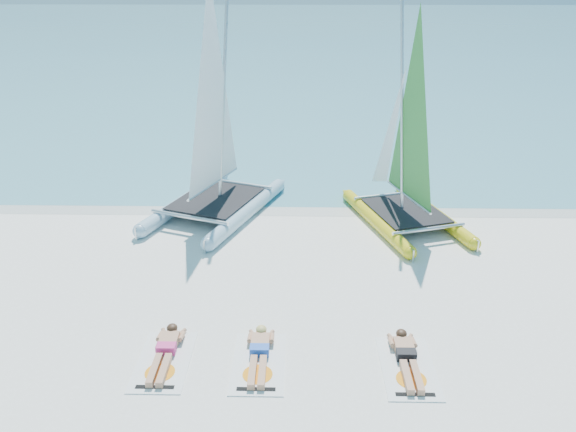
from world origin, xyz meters
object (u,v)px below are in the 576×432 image
object	(u,v)px
catamaran_blue	(214,143)
towel_c	(408,367)
sunbather_c	(407,356)
sunbather_b	(259,352)
sunbather_a	(166,350)
towel_a	(164,361)
catamaran_yellow	(403,152)
towel_b	(259,363)

from	to	relation	value
catamaran_blue	towel_c	world-z (taller)	catamaran_blue
sunbather_c	sunbather_b	bearing A→B (deg)	178.27
sunbather_a	towel_c	bearing A→B (deg)	-3.68
towel_a	sunbather_c	size ratio (longest dim) A/B	1.07
catamaran_blue	sunbather_c	distance (m)	8.82
sunbather_a	catamaran_blue	bearing A→B (deg)	89.55
sunbather_b	towel_c	size ratio (longest dim) A/B	0.93
catamaran_yellow	towel_c	bearing A→B (deg)	-114.94
towel_b	towel_c	size ratio (longest dim) A/B	1.00
towel_a	towel_c	distance (m)	4.63
catamaran_blue	sunbather_b	size ratio (longest dim) A/B	4.26
sunbather_a	sunbather_b	world-z (taller)	same
sunbather_b	towel_c	bearing A→B (deg)	-5.62
towel_c	towel_a	bearing A→B (deg)	178.69
catamaran_yellow	sunbather_b	distance (m)	8.03
catamaran_yellow	towel_c	size ratio (longest dim) A/B	3.49
towel_a	sunbather_a	bearing A→B (deg)	90.00
sunbather_b	sunbather_c	xyz separation A→B (m)	(2.82, -0.09, 0.00)
catamaran_blue	towel_b	xyz separation A→B (m)	(1.76, -7.36, -2.18)
catamaran_yellow	sunbather_c	bearing A→B (deg)	-115.14
towel_a	sunbather_a	xyz separation A→B (m)	(-0.00, 0.19, 0.11)
sunbather_a	towel_b	xyz separation A→B (m)	(1.82, -0.21, -0.11)
towel_a	sunbather_c	bearing A→B (deg)	1.06
towel_b	sunbather_b	world-z (taller)	sunbather_b
catamaran_yellow	towel_a	size ratio (longest dim) A/B	3.49
towel_a	sunbather_c	distance (m)	4.63
sunbather_a	towel_b	world-z (taller)	sunbather_a
towel_a	sunbather_c	world-z (taller)	sunbather_c
sunbather_b	sunbather_a	bearing A→B (deg)	179.34
sunbather_b	catamaran_blue	bearing A→B (deg)	103.80
sunbather_b	towel_b	bearing A→B (deg)	-90.00
catamaran_blue	towel_a	bearing A→B (deg)	-69.53
sunbather_a	towel_c	xyz separation A→B (m)	(4.63, -0.30, -0.11)
catamaran_blue	towel_a	xyz separation A→B (m)	(-0.06, -7.34, -2.18)
towel_c	sunbather_c	size ratio (longest dim) A/B	1.07
catamaran_yellow	towel_b	distance (m)	8.22
catamaran_blue	towel_a	world-z (taller)	catamaran_blue
catamaran_yellow	sunbather_a	size ratio (longest dim) A/B	3.74
towel_a	towel_b	size ratio (longest dim) A/B	1.00
towel_c	sunbather_b	bearing A→B (deg)	174.38
towel_a	towel_b	bearing A→B (deg)	-0.66
catamaran_blue	towel_b	distance (m)	7.88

